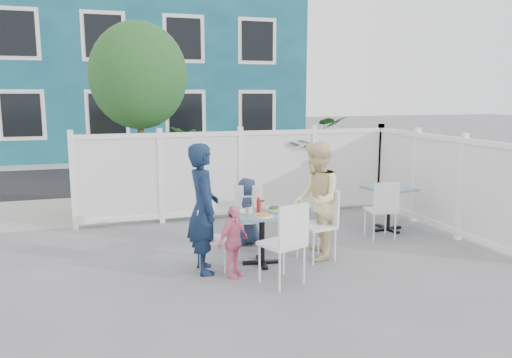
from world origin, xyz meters
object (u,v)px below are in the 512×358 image
object	(u,v)px
main_table	(262,224)
man	(203,208)
spare_table	(389,197)
chair_right	(322,219)
woman	(316,200)
chair_back	(249,212)
toddler	(233,241)
utility_cabinet	(100,178)
boy	(247,211)
chair_near	(287,238)
chair_left	(207,233)

from	to	relation	value
main_table	man	size ratio (longest dim) A/B	0.45
spare_table	chair_right	bearing A→B (deg)	-148.81
woman	chair_back	bearing A→B (deg)	-112.04
woman	toddler	bearing A→B (deg)	-52.06
main_table	spare_table	world-z (taller)	spare_table
utility_cabinet	main_table	size ratio (longest dim) A/B	1.61
chair_back	man	world-z (taller)	man
boy	spare_table	bearing A→B (deg)	163.52
chair_near	toddler	distance (m)	0.72
spare_table	chair_near	bearing A→B (deg)	-144.21
spare_table	chair_near	distance (m)	3.07
chair_back	man	xyz separation A→B (m)	(-0.85, -0.80, 0.30)
chair_right	chair_back	world-z (taller)	chair_right
woman	toddler	distance (m)	1.39
spare_table	toddler	distance (m)	3.31
chair_right	woman	size ratio (longest dim) A/B	0.60
chair_near	boy	xyz separation A→B (m)	(0.01, 1.74, -0.08)
chair_back	chair_near	xyz separation A→B (m)	(0.01, -1.55, 0.05)
toddler	utility_cabinet	bearing A→B (deg)	73.25
chair_right	utility_cabinet	bearing A→B (deg)	23.13
chair_left	chair_near	distance (m)	1.14
chair_right	man	world-z (taller)	man
main_table	chair_near	world-z (taller)	chair_near
chair_right	chair_back	xyz separation A→B (m)	(-0.81, 0.78, -0.04)
spare_table	chair_back	size ratio (longest dim) A/B	0.85
main_table	toddler	distance (m)	0.60
chair_back	boy	xyz separation A→B (m)	(0.02, 0.19, -0.03)
chair_back	toddler	distance (m)	1.22
woman	utility_cabinet	bearing A→B (deg)	-123.94
woman	man	bearing A→B (deg)	-65.44
utility_cabinet	woman	size ratio (longest dim) A/B	0.74
chair_back	chair_near	world-z (taller)	chair_near
utility_cabinet	toddler	xyz separation A→B (m)	(1.59, -4.54, -0.15)
chair_back	woman	xyz separation A→B (m)	(0.75, -0.71, 0.28)
utility_cabinet	chair_right	world-z (taller)	utility_cabinet
utility_cabinet	chair_back	xyz separation A→B (m)	(2.12, -3.44, -0.07)
utility_cabinet	chair_near	distance (m)	5.43
woman	chair_left	bearing A→B (deg)	-67.08
spare_table	man	bearing A→B (deg)	-162.65
toddler	woman	bearing A→B (deg)	-19.53
spare_table	chair_near	xyz separation A→B (m)	(-2.49, -1.79, 0.02)
main_table	boy	size ratio (longest dim) A/B	0.73
utility_cabinet	main_table	xyz separation A→B (m)	(2.07, -4.19, -0.06)
utility_cabinet	man	bearing A→B (deg)	-65.36
chair_back	spare_table	bearing A→B (deg)	-164.35
utility_cabinet	spare_table	distance (m)	5.62
man	main_table	bearing A→B (deg)	-86.49
chair_left	toddler	bearing A→B (deg)	50.01
chair_right	toddler	size ratio (longest dim) A/B	1.08
utility_cabinet	man	size ratio (longest dim) A/B	0.72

